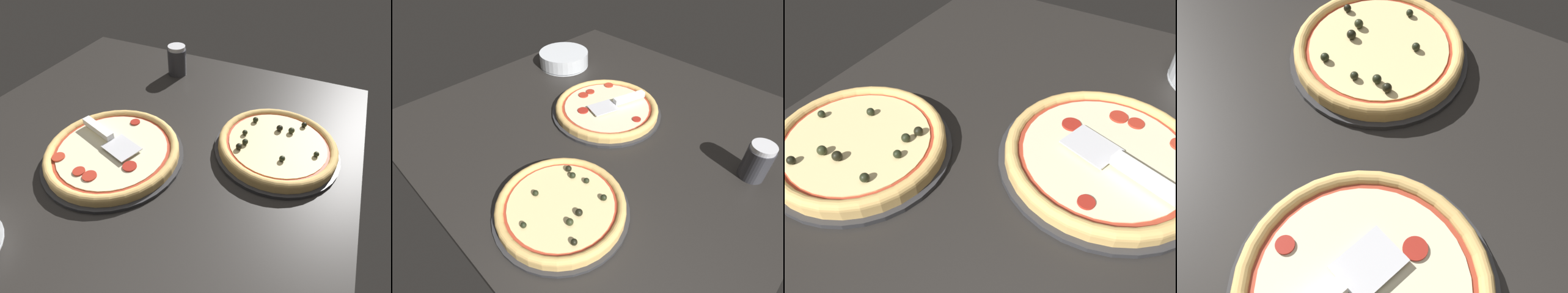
{
  "view_description": "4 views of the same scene",
  "coord_description": "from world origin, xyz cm",
  "views": [
    {
      "loc": [
        50.93,
        41.85,
        58.82
      ],
      "look_at": [
        -5.55,
        16.03,
        3.0
      ],
      "focal_mm": 28.0,
      "sensor_mm": 36.0,
      "label": 1
    },
    {
      "loc": [
        -53.24,
        64.85,
        63.74
      ],
      "look_at": [
        -5.55,
        16.03,
        3.0
      ],
      "focal_mm": 28.0,
      "sensor_mm": 36.0,
      "label": 2
    },
    {
      "loc": [
        -47.6,
        -9.37,
        51.84
      ],
      "look_at": [
        -5.55,
        16.03,
        3.0
      ],
      "focal_mm": 35.0,
      "sensor_mm": 36.0,
      "label": 3
    },
    {
      "loc": [
        15.08,
        -19.27,
        65.37
      ],
      "look_at": [
        -5.55,
        16.03,
        3.0
      ],
      "focal_mm": 42.0,
      "sensor_mm": 36.0,
      "label": 4
    }
  ],
  "objects": [
    {
      "name": "pizza_pan_front",
      "position": [
        4.78,
        -4.05,
        0.5
      ],
      "size": [
        38.49,
        38.49,
        1.0
      ],
      "primitive_type": "cylinder",
      "color": "#2D2D30",
      "rests_on": "ground_plane"
    },
    {
      "name": "serving_spatula",
      "position": [
        1.55,
        -9.27,
        4.62
      ],
      "size": [
        10.86,
        21.6,
        2.0
      ],
      "color": "silver",
      "rests_on": "pizza_front"
    },
    {
      "name": "pizza_front",
      "position": [
        4.8,
        -4.05,
        2.35
      ],
      "size": [
        36.18,
        36.18,
        2.82
      ],
      "color": "#DBAD60",
      "rests_on": "pizza_pan_front"
    },
    {
      "name": "pizza_back",
      "position": [
        -15.88,
        36.09,
        2.6
      ],
      "size": [
        32.39,
        32.39,
        4.23
      ],
      "color": "#DBAD60",
      "rests_on": "pizza_pan_back"
    },
    {
      "name": "ground_plane",
      "position": [
        0.0,
        0.0,
        -1.8
      ],
      "size": [
        124.49,
        118.1,
        3.6
      ],
      "primitive_type": "cube",
      "color": "black"
    },
    {
      "name": "pizza_pan_back",
      "position": [
        -15.87,
        36.11,
        0.5
      ],
      "size": [
        34.46,
        34.46,
        1.0
      ],
      "primitive_type": "cylinder",
      "color": "#2D2D30",
      "rests_on": "ground_plane"
    }
  ]
}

